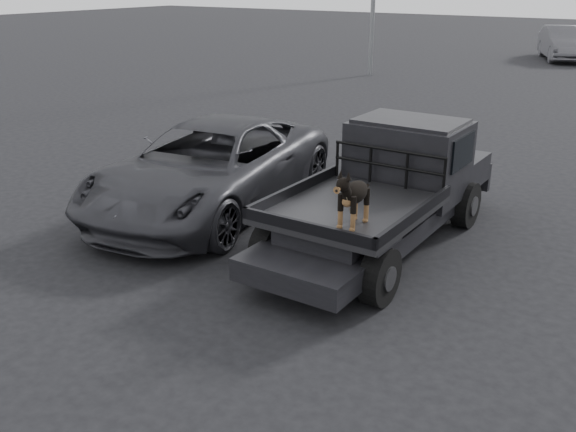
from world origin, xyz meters
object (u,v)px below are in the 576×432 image
Objects in this scene: dog at (354,197)px; distant_car_a at (564,43)px; flatbed_ute at (380,217)px; parked_suv at (210,167)px.

distant_car_a is at bearing 96.35° from dog.
parked_suv is (-3.20, -0.16, 0.30)m from flatbed_ute.
flatbed_ute is 3.22m from parked_suv.
distant_car_a reaches higher than parked_suv.
flatbed_ute is 1.79m from dog.
dog is 0.15× the size of distant_car_a.
flatbed_ute is 1.12× the size of distant_car_a.
distant_car_a is (0.52, 25.80, 0.03)m from parked_suv.
distant_car_a is (-2.68, 25.64, 0.34)m from flatbed_ute.
dog is 0.13× the size of parked_suv.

